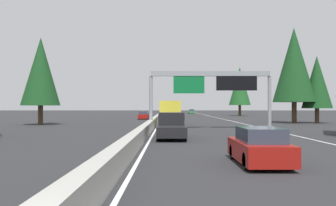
% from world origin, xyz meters
% --- Properties ---
extents(ground_plane, '(320.00, 320.00, 0.00)m').
position_xyz_m(ground_plane, '(60.00, 0.00, 0.00)').
color(ground_plane, '#262628').
extents(median_barrier, '(180.00, 0.56, 0.90)m').
position_xyz_m(median_barrier, '(80.00, 0.30, 0.45)').
color(median_barrier, '#9E9B93').
rests_on(median_barrier, ground).
extents(shoulder_stripe_right, '(160.00, 0.16, 0.01)m').
position_xyz_m(shoulder_stripe_right, '(70.00, -11.52, 0.01)').
color(shoulder_stripe_right, silver).
rests_on(shoulder_stripe_right, ground).
extents(shoulder_stripe_median, '(160.00, 0.16, 0.01)m').
position_xyz_m(shoulder_stripe_median, '(70.00, -0.25, 0.01)').
color(shoulder_stripe_median, silver).
rests_on(shoulder_stripe_median, ground).
extents(sign_gantry_overhead, '(0.50, 12.68, 5.97)m').
position_xyz_m(sign_gantry_overhead, '(34.94, -6.04, 4.75)').
color(sign_gantry_overhead, gray).
rests_on(sign_gantry_overhead, ground).
extents(sedan_near_center, '(4.40, 1.80, 1.47)m').
position_xyz_m(sedan_near_center, '(11.54, -5.15, 0.68)').
color(sedan_near_center, maroon).
rests_on(sedan_near_center, ground).
extents(pickup_distant_a, '(5.60, 2.00, 1.86)m').
position_xyz_m(pickup_distant_a, '(23.42, -1.74, 0.91)').
color(pickup_distant_a, black).
rests_on(pickup_distant_a, ground).
extents(box_truck_near_right, '(8.50, 2.40, 2.95)m').
position_xyz_m(box_truck_near_right, '(41.81, -1.72, 1.61)').
color(box_truck_near_right, gold).
rests_on(box_truck_near_right, ground).
extents(sedan_far_right, '(4.40, 1.80, 1.47)m').
position_xyz_m(sedan_far_right, '(114.29, -8.85, 0.68)').
color(sedan_far_right, '#2D6B38').
rests_on(sedan_far_right, ground).
extents(sedan_mid_center, '(4.40, 1.80, 1.47)m').
position_xyz_m(sedan_mid_center, '(85.78, -1.55, 0.68)').
color(sedan_mid_center, '#2D6B38').
rests_on(sedan_mid_center, ground).
extents(oncoming_near, '(4.40, 1.80, 1.47)m').
position_xyz_m(oncoming_near, '(63.65, 3.01, 0.68)').
color(oncoming_near, maroon).
rests_on(oncoming_near, ground).
extents(conifer_right_near, '(4.13, 4.13, 9.38)m').
position_xyz_m(conifer_right_near, '(48.10, -22.24, 5.70)').
color(conifer_right_near, '#4C3823').
rests_on(conifer_right_near, ground).
extents(conifer_right_mid, '(5.88, 5.88, 13.37)m').
position_xyz_m(conifer_right_mid, '(48.29, -19.13, 8.13)').
color(conifer_right_mid, '#4C3823').
rests_on(conifer_right_mid, ground).
extents(conifer_right_far, '(5.38, 5.38, 12.22)m').
position_xyz_m(conifer_right_far, '(88.50, -19.32, 7.43)').
color(conifer_right_far, '#4C3823').
rests_on(conifer_right_far, ground).
extents(conifer_left_near, '(4.89, 4.89, 11.12)m').
position_xyz_m(conifer_left_near, '(43.53, 14.74, 6.76)').
color(conifer_left_near, '#4C3823').
rests_on(conifer_left_near, ground).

